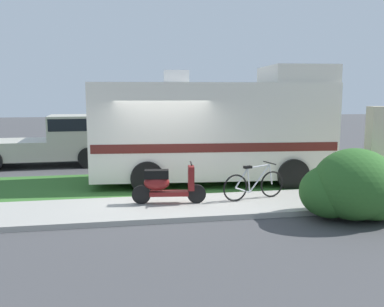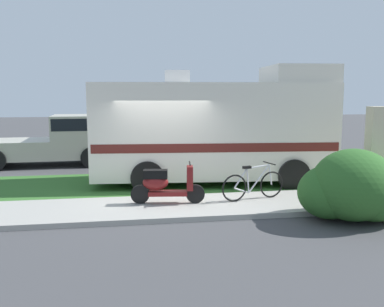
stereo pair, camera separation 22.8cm
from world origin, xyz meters
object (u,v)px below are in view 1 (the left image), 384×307
object	(u,v)px
bicycle	(254,184)
pickup_truck_far	(230,128)
motorhome_rv	(215,129)
pickup_truck_near	(61,139)
scooter	(166,184)

from	to	relation	value
bicycle	pickup_truck_far	world-z (taller)	pickup_truck_far
motorhome_rv	bicycle	xyz separation A→B (m)	(0.40, -2.43, -1.16)
bicycle	pickup_truck_near	xyz separation A→B (m)	(-5.34, 6.75, 0.50)
pickup_truck_far	pickup_truck_near	bearing A→B (deg)	-152.97
motorhome_rv	pickup_truck_near	size ratio (longest dim) A/B	1.27
motorhome_rv	pickup_truck_near	distance (m)	6.59
motorhome_rv	bicycle	distance (m)	2.72
motorhome_rv	bicycle	world-z (taller)	motorhome_rv
bicycle	pickup_truck_near	distance (m)	8.62
bicycle	pickup_truck_far	xyz separation A→B (m)	(2.33, 10.67, 0.47)
pickup_truck_near	pickup_truck_far	bearing A→B (deg)	27.03
scooter	bicycle	world-z (taller)	scooter
pickup_truck_near	scooter	bearing A→B (deg)	-64.77
motorhome_rv	bicycle	bearing A→B (deg)	-80.54
motorhome_rv	scooter	xyz separation A→B (m)	(-1.75, -2.44, -1.08)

